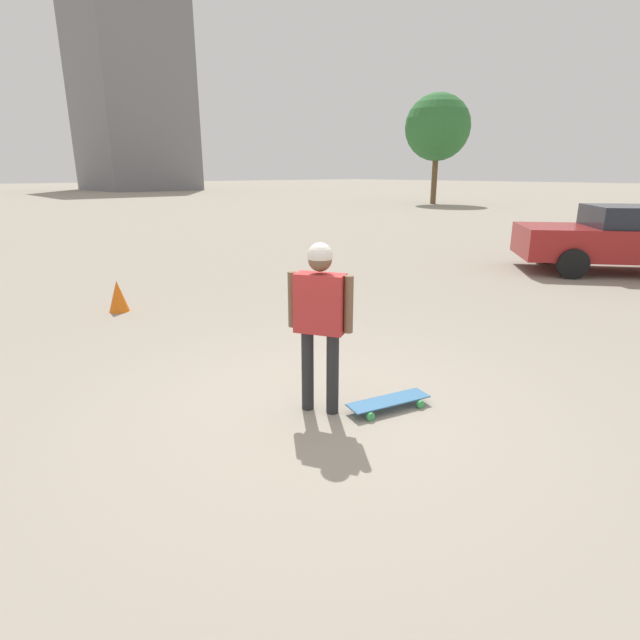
% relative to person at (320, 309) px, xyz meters
% --- Properties ---
extents(ground_plane, '(220.00, 220.00, 0.00)m').
position_rel_person_xyz_m(ground_plane, '(0.00, 0.00, -1.00)').
color(ground_plane, gray).
extents(person, '(0.39, 0.54, 1.59)m').
position_rel_person_xyz_m(person, '(0.00, 0.00, 0.00)').
color(person, '#262628').
rests_on(person, ground_plane).
extents(skateboard, '(0.86, 0.43, 0.09)m').
position_rel_person_xyz_m(skateboard, '(-0.52, 0.40, -0.93)').
color(skateboard, '#336693').
rests_on(skateboard, ground_plane).
extents(car_parked_near, '(4.48, 4.84, 1.46)m').
position_rel_person_xyz_m(car_parked_near, '(-9.68, -0.56, -0.23)').
color(car_parked_near, maroon).
rests_on(car_parked_near, ground_plane).
extents(building_block_distant, '(10.77, 13.40, 22.08)m').
position_rel_person_xyz_m(building_block_distant, '(-22.54, -60.56, 10.04)').
color(building_block_distant, slate).
rests_on(building_block_distant, ground_plane).
extents(tree_distant, '(4.40, 4.40, 7.27)m').
position_rel_person_xyz_m(tree_distant, '(-26.89, -18.80, 4.05)').
color(tree_distant, brown).
rests_on(tree_distant, ground_plane).
extents(traffic_cone, '(0.32, 0.32, 0.51)m').
position_rel_person_xyz_m(traffic_cone, '(0.16, -4.78, -0.74)').
color(traffic_cone, orange).
rests_on(traffic_cone, ground_plane).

